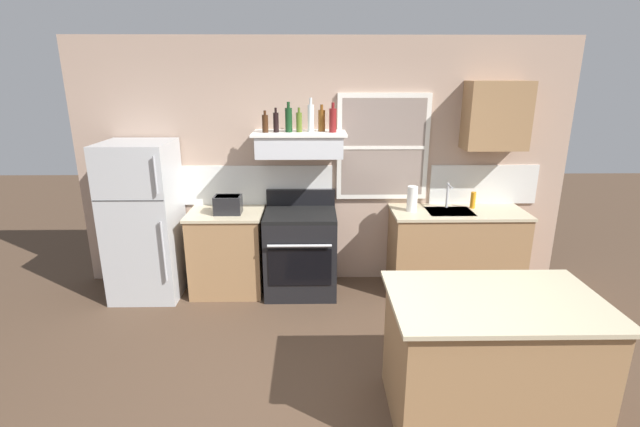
# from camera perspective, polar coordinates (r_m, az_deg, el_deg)

# --- Properties ---
(ground_plane) EXTENTS (16.00, 16.00, 0.00)m
(ground_plane) POSITION_cam_1_polar(r_m,az_deg,el_deg) (3.65, 1.17, -22.62)
(ground_plane) COLOR #4C3828
(back_wall) EXTENTS (5.40, 0.11, 2.70)m
(back_wall) POSITION_cam_1_polar(r_m,az_deg,el_deg) (5.13, 0.73, 6.08)
(back_wall) COLOR tan
(back_wall) RESTS_ON ground_plane
(refrigerator) EXTENTS (0.70, 0.72, 1.66)m
(refrigerator) POSITION_cam_1_polar(r_m,az_deg,el_deg) (5.20, -20.96, -0.85)
(refrigerator) COLOR #B7BABC
(refrigerator) RESTS_ON ground_plane
(counter_left_of_stove) EXTENTS (0.79, 0.63, 0.91)m
(counter_left_of_stove) POSITION_cam_1_polar(r_m,az_deg,el_deg) (5.15, -11.35, -4.62)
(counter_left_of_stove) COLOR #9E754C
(counter_left_of_stove) RESTS_ON ground_plane
(toaster) EXTENTS (0.30, 0.20, 0.19)m
(toaster) POSITION_cam_1_polar(r_m,az_deg,el_deg) (4.91, -11.32, 1.11)
(toaster) COLOR black
(toaster) RESTS_ON counter_left_of_stove
(stove_range) EXTENTS (0.76, 0.69, 1.09)m
(stove_range) POSITION_cam_1_polar(r_m,az_deg,el_deg) (5.03, -2.40, -4.72)
(stove_range) COLOR black
(stove_range) RESTS_ON ground_plane
(range_hood_shelf) EXTENTS (0.96, 0.52, 0.24)m
(range_hood_shelf) POSITION_cam_1_polar(r_m,az_deg,el_deg) (4.82, -2.55, 8.62)
(range_hood_shelf) COLOR silver
(bottle_brown_stout) EXTENTS (0.06, 0.06, 0.22)m
(bottle_brown_stout) POSITION_cam_1_polar(r_m,az_deg,el_deg) (4.78, -6.81, 11.04)
(bottle_brown_stout) COLOR #381E0F
(bottle_brown_stout) RESTS_ON range_hood_shelf
(bottle_balsamic_dark) EXTENTS (0.06, 0.06, 0.25)m
(bottle_balsamic_dark) POSITION_cam_1_polar(r_m,az_deg,el_deg) (4.79, -5.47, 11.22)
(bottle_balsamic_dark) COLOR black
(bottle_balsamic_dark) RESTS_ON range_hood_shelf
(bottle_dark_green_wine) EXTENTS (0.07, 0.07, 0.30)m
(bottle_dark_green_wine) POSITION_cam_1_polar(r_m,az_deg,el_deg) (4.79, -3.90, 11.54)
(bottle_dark_green_wine) COLOR #143819
(bottle_dark_green_wine) RESTS_ON range_hood_shelf
(bottle_olive_oil_square) EXTENTS (0.06, 0.06, 0.25)m
(bottle_olive_oil_square) POSITION_cam_1_polar(r_m,az_deg,el_deg) (4.79, -2.60, 11.27)
(bottle_olive_oil_square) COLOR #4C601E
(bottle_olive_oil_square) RESTS_ON range_hood_shelf
(bottle_clear_tall) EXTENTS (0.06, 0.06, 0.34)m
(bottle_clear_tall) POSITION_cam_1_polar(r_m,az_deg,el_deg) (4.80, -1.15, 11.79)
(bottle_clear_tall) COLOR silver
(bottle_clear_tall) RESTS_ON range_hood_shelf
(bottle_amber_wine) EXTENTS (0.07, 0.07, 0.27)m
(bottle_amber_wine) POSITION_cam_1_polar(r_m,az_deg,el_deg) (4.84, 0.21, 11.48)
(bottle_amber_wine) COLOR brown
(bottle_amber_wine) RESTS_ON range_hood_shelf
(bottle_red_label_wine) EXTENTS (0.07, 0.07, 0.30)m
(bottle_red_label_wine) POSITION_cam_1_polar(r_m,az_deg,el_deg) (4.76, 1.60, 11.51)
(bottle_red_label_wine) COLOR maroon
(bottle_red_label_wine) RESTS_ON range_hood_shelf
(counter_right_with_sink) EXTENTS (1.43, 0.63, 0.91)m
(counter_right_with_sink) POSITION_cam_1_polar(r_m,az_deg,el_deg) (5.30, 16.36, -4.36)
(counter_right_with_sink) COLOR #9E754C
(counter_right_with_sink) RESTS_ON ground_plane
(sink_faucet) EXTENTS (0.03, 0.17, 0.28)m
(sink_faucet) POSITION_cam_1_polar(r_m,az_deg,el_deg) (5.17, 15.58, 2.50)
(sink_faucet) COLOR silver
(sink_faucet) RESTS_ON counter_right_with_sink
(paper_towel_roll) EXTENTS (0.11, 0.11, 0.27)m
(paper_towel_roll) POSITION_cam_1_polar(r_m,az_deg,el_deg) (4.99, 11.34, 1.80)
(paper_towel_roll) COLOR white
(paper_towel_roll) RESTS_ON counter_right_with_sink
(dish_soap_bottle) EXTENTS (0.06, 0.06, 0.18)m
(dish_soap_bottle) POSITION_cam_1_polar(r_m,az_deg,el_deg) (5.28, 18.41, 1.59)
(dish_soap_bottle) COLOR orange
(dish_soap_bottle) RESTS_ON counter_right_with_sink
(kitchen_island) EXTENTS (1.40, 0.90, 0.91)m
(kitchen_island) POSITION_cam_1_polar(r_m,az_deg,el_deg) (3.50, 20.22, -16.41)
(kitchen_island) COLOR #9E754C
(kitchen_island) RESTS_ON ground_plane
(upper_cabinet_right) EXTENTS (0.64, 0.32, 0.70)m
(upper_cabinet_right) POSITION_cam_1_polar(r_m,az_deg,el_deg) (5.23, 21.00, 11.25)
(upper_cabinet_right) COLOR #9E754C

